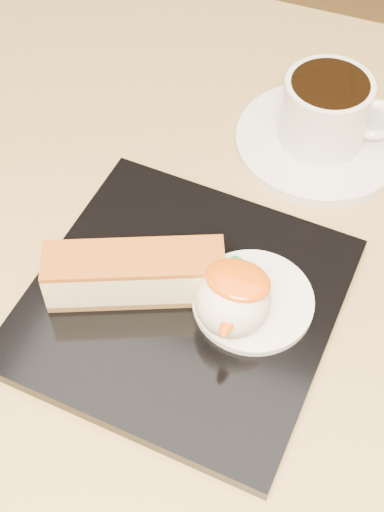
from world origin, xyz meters
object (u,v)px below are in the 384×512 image
at_px(table, 218,405).
at_px(ice_cream_scoop, 233,300).
at_px(dessert_plate, 183,303).
at_px(coffee_cup, 328,110).
at_px(saucer, 319,141).
at_px(cheesecake, 135,274).

bearing_deg(table, ice_cream_scoop, -47.61).
height_order(dessert_plate, coffee_cup, coffee_cup).
bearing_deg(saucer, cheesecake, -112.54).
xyz_separation_m(cheesecake, ice_cream_scoop, (0.08, 0.00, 0.01)).
xyz_separation_m(table, cheesecake, (-0.07, -0.01, 0.19)).
relative_size(table, dessert_plate, 3.64).
height_order(dessert_plate, saucer, dessert_plate).
distance_m(table, saucer, 0.26).
distance_m(table, ice_cream_scoop, 0.19).
bearing_deg(ice_cream_scoop, cheesecake, -180.00).
relative_size(dessert_plate, cheesecake, 1.66).
xyz_separation_m(saucer, coffee_cup, (0.00, 0.00, 0.04)).
height_order(table, saucer, saucer).
relative_size(table, cheesecake, 6.02).
relative_size(dessert_plate, coffee_cup, 2.19).
distance_m(dessert_plate, ice_cream_scoop, 0.05).
distance_m(ice_cream_scoop, coffee_cup, 0.21).
height_order(ice_cream_scoop, coffee_cup, coffee_cup).
xyz_separation_m(dessert_plate, coffee_cup, (0.05, 0.20, 0.04)).
bearing_deg(saucer, dessert_plate, -104.25).
height_order(table, ice_cream_scoop, ice_cream_scoop).
bearing_deg(dessert_plate, saucer, 75.75).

